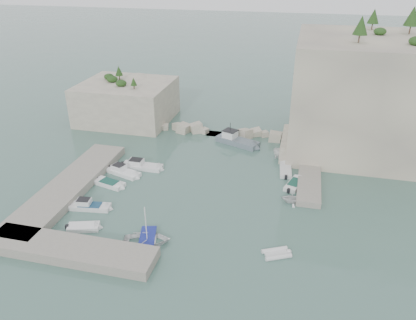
% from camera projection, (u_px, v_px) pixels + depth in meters
% --- Properties ---
extents(ground, '(400.00, 400.00, 0.00)m').
position_uv_depth(ground, '(197.00, 202.00, 50.39)').
color(ground, '#4A6F64').
rests_on(ground, ground).
extents(cliff_east, '(26.00, 22.00, 17.00)m').
position_uv_depth(cliff_east, '(381.00, 95.00, 61.75)').
color(cliff_east, beige).
rests_on(cliff_east, ground).
extents(cliff_terrace, '(8.00, 10.00, 2.50)m').
position_uv_depth(cliff_terrace, '(308.00, 145.00, 62.75)').
color(cliff_terrace, beige).
rests_on(cliff_terrace, ground).
extents(outcrop_west, '(16.00, 14.00, 7.00)m').
position_uv_depth(outcrop_west, '(127.00, 101.00, 74.75)').
color(outcrop_west, beige).
rests_on(outcrop_west, ground).
extents(quay_west, '(5.00, 24.00, 1.10)m').
position_uv_depth(quay_west, '(69.00, 186.00, 52.84)').
color(quay_west, '#9E9689').
rests_on(quay_west, ground).
extents(quay_south, '(18.00, 4.00, 1.10)m').
position_uv_depth(quay_south, '(71.00, 250.00, 41.37)').
color(quay_south, '#9E9689').
rests_on(quay_south, ground).
extents(ledge_east, '(3.00, 16.00, 0.80)m').
position_uv_depth(ledge_east, '(309.00, 174.00, 56.07)').
color(ledge_east, '#9E9689').
rests_on(ledge_east, ground).
extents(breakwater, '(28.00, 3.00, 1.40)m').
position_uv_depth(breakwater, '(224.00, 131.00, 69.41)').
color(breakwater, beige).
rests_on(breakwater, ground).
extents(motorboat_a, '(6.46, 1.95, 1.40)m').
position_uv_depth(motorboat_a, '(142.00, 168.00, 58.63)').
color(motorboat_a, white).
rests_on(motorboat_a, ground).
extents(motorboat_b, '(5.88, 3.48, 1.40)m').
position_uv_depth(motorboat_b, '(124.00, 174.00, 56.99)').
color(motorboat_b, white).
rests_on(motorboat_b, ground).
extents(motorboat_c, '(5.03, 2.85, 0.70)m').
position_uv_depth(motorboat_c, '(110.00, 185.00, 54.24)').
color(motorboat_c, white).
rests_on(motorboat_c, ground).
extents(motorboat_d, '(5.51, 2.28, 1.40)m').
position_uv_depth(motorboat_d, '(91.00, 209.00, 49.15)').
color(motorboat_d, white).
rests_on(motorboat_d, ground).
extents(motorboat_e, '(4.08, 2.61, 0.70)m').
position_uv_depth(motorboat_e, '(84.00, 229.00, 45.44)').
color(motorboat_e, white).
rests_on(motorboat_e, ground).
extents(rowboat, '(5.71, 4.69, 1.03)m').
position_uv_depth(rowboat, '(147.00, 243.00, 43.29)').
color(rowboat, white).
rests_on(rowboat, ground).
extents(inflatable_dinghy, '(3.38, 2.68, 0.44)m').
position_uv_depth(inflatable_dinghy, '(276.00, 255.00, 41.50)').
color(inflatable_dinghy, silver).
rests_on(inflatable_dinghy, ground).
extents(tender_east_a, '(2.97, 2.60, 1.49)m').
position_uv_depth(tender_east_a, '(292.00, 202.00, 50.39)').
color(tender_east_a, silver).
rests_on(tender_east_a, ground).
extents(tender_east_b, '(2.96, 4.93, 0.70)m').
position_uv_depth(tender_east_b, '(294.00, 186.00, 54.07)').
color(tender_east_b, silver).
rests_on(tender_east_b, ground).
extents(tender_east_c, '(2.01, 5.04, 0.70)m').
position_uv_depth(tender_east_c, '(285.00, 172.00, 57.69)').
color(tender_east_c, silver).
rests_on(tender_east_c, ground).
extents(tender_east_d, '(5.18, 2.98, 1.88)m').
position_uv_depth(tender_east_d, '(289.00, 158.00, 61.58)').
color(tender_east_d, white).
rests_on(tender_east_d, ground).
extents(work_boat, '(8.23, 5.14, 2.20)m').
position_uv_depth(work_boat, '(237.00, 144.00, 66.21)').
color(work_boat, slate).
rests_on(work_boat, ground).
extents(rowboat_mast, '(0.10, 0.10, 4.20)m').
position_uv_depth(rowboat_mast, '(146.00, 222.00, 42.12)').
color(rowboat_mast, white).
rests_on(rowboat_mast, rowboat).
extents(vegetation, '(53.48, 13.88, 13.40)m').
position_uv_depth(vegetation, '(354.00, 28.00, 59.83)').
color(vegetation, '#1E4219').
rests_on(vegetation, ground).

